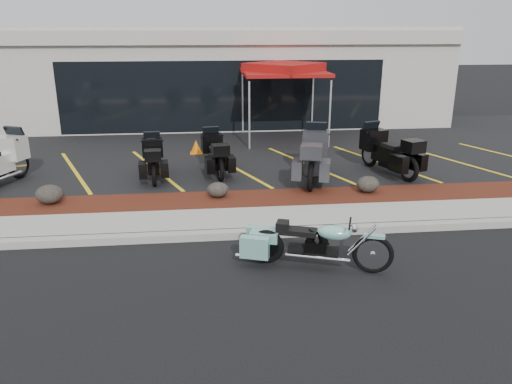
{
  "coord_description": "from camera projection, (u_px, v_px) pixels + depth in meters",
  "views": [
    {
      "loc": [
        -0.81,
        -8.19,
        3.98
      ],
      "look_at": [
        0.2,
        1.2,
        0.84
      ],
      "focal_mm": 35.0,
      "sensor_mm": 36.0,
      "label": 1
    }
  ],
  "objects": [
    {
      "name": "touring_white",
      "position": [
        17.0,
        153.0,
        13.03
      ],
      "size": [
        1.8,
        2.56,
        1.39
      ],
      "primitive_type": null,
      "rotation": [
        0.0,
        0.0,
        1.16
      ],
      "color": "silver",
      "rests_on": "upper_lot"
    },
    {
      "name": "touring_black_front",
      "position": [
        153.0,
        151.0,
        13.7
      ],
      "size": [
        0.93,
        2.0,
        1.13
      ],
      "primitive_type": null,
      "rotation": [
        0.0,
        0.0,
        1.67
      ],
      "color": "black",
      "rests_on": "upper_lot"
    },
    {
      "name": "upper_lot",
      "position": [
        228.0,
        148.0,
        16.78
      ],
      "size": [
        26.0,
        9.6,
        0.15
      ],
      "primitive_type": "cube",
      "color": "black",
      "rests_on": "ground"
    },
    {
      "name": "touring_grey",
      "position": [
        316.0,
        147.0,
        13.6
      ],
      "size": [
        1.56,
        2.57,
        1.4
      ],
      "primitive_type": null,
      "rotation": [
        0.0,
        0.0,
        1.29
      ],
      "color": "#313237",
      "rests_on": "upper_lot"
    },
    {
      "name": "ground",
      "position": [
        252.0,
        257.0,
        9.07
      ],
      "size": [
        90.0,
        90.0,
        0.0
      ],
      "primitive_type": "plane",
      "color": "black",
      "rests_on": "ground"
    },
    {
      "name": "mulch_bed",
      "position": [
        240.0,
        201.0,
        11.68
      ],
      "size": [
        24.0,
        1.2,
        0.16
      ],
      "primitive_type": "cube",
      "color": "black",
      "rests_on": "ground"
    },
    {
      "name": "boulder_mid",
      "position": [
        218.0,
        190.0,
        11.7
      ],
      "size": [
        0.5,
        0.42,
        0.36
      ],
      "primitive_type": "ellipsoid",
      "color": "black",
      "rests_on": "mulch_bed"
    },
    {
      "name": "dealership_building",
      "position": [
        220.0,
        73.0,
        22.08
      ],
      "size": [
        18.0,
        8.16,
        4.0
      ],
      "color": "#9A978B",
      "rests_on": "ground"
    },
    {
      "name": "curb",
      "position": [
        248.0,
        233.0,
        9.89
      ],
      "size": [
        24.0,
        0.25,
        0.15
      ],
      "primitive_type": "cube",
      "color": "gray",
      "rests_on": "ground"
    },
    {
      "name": "boulder_left",
      "position": [
        49.0,
        194.0,
        11.25
      ],
      "size": [
        0.62,
        0.51,
        0.44
      ],
      "primitive_type": "ellipsoid",
      "color": "black",
      "rests_on": "mulch_bed"
    },
    {
      "name": "boulder_right",
      "position": [
        368.0,
        184.0,
        12.03
      ],
      "size": [
        0.56,
        0.47,
        0.4
      ],
      "primitive_type": "ellipsoid",
      "color": "black",
      "rests_on": "mulch_bed"
    },
    {
      "name": "sidewalk",
      "position": [
        245.0,
        220.0,
        10.55
      ],
      "size": [
        24.0,
        1.2,
        0.15
      ],
      "primitive_type": "cube",
      "color": "gray",
      "rests_on": "ground"
    },
    {
      "name": "touring_black_rear",
      "position": [
        370.0,
        144.0,
        14.15
      ],
      "size": [
        1.55,
        2.42,
        1.32
      ],
      "primitive_type": null,
      "rotation": [
        0.0,
        0.0,
        1.9
      ],
      "color": "black",
      "rests_on": "upper_lot"
    },
    {
      "name": "touring_black_mid",
      "position": [
        211.0,
        147.0,
        14.14
      ],
      "size": [
        1.04,
        2.1,
        1.17
      ],
      "primitive_type": null,
      "rotation": [
        0.0,
        0.0,
        1.71
      ],
      "color": "black",
      "rests_on": "upper_lot"
    },
    {
      "name": "popup_canopy",
      "position": [
        284.0,
        70.0,
        17.06
      ],
      "size": [
        3.69,
        3.69,
        2.65
      ],
      "rotation": [
        0.0,
        0.0,
        -0.38
      ],
      "color": "silver",
      "rests_on": "upper_lot"
    },
    {
      "name": "hero_cruiser",
      "position": [
        373.0,
        249.0,
        8.32
      ],
      "size": [
        2.65,
        1.47,
        0.91
      ],
      "primitive_type": null,
      "rotation": [
        0.0,
        0.0,
        -0.34
      ],
      "color": "#76B8AA",
      "rests_on": "ground"
    },
    {
      "name": "traffic_cone",
      "position": [
        196.0,
        147.0,
        15.76
      ],
      "size": [
        0.48,
        0.48,
        0.43
      ],
      "primitive_type": "cone",
      "rotation": [
        0.0,
        0.0,
        -0.43
      ],
      "color": "#CB6306",
      "rests_on": "upper_lot"
    }
  ]
}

